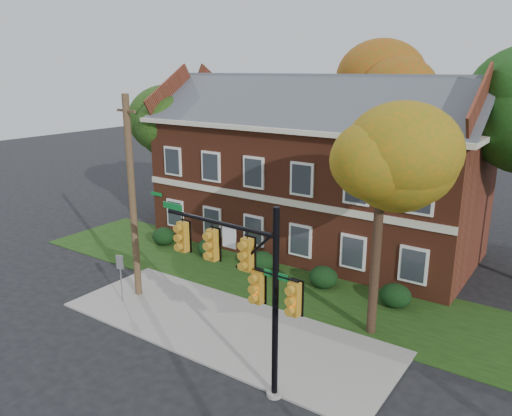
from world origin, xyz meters
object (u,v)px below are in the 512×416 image
Objects in this scene: hedge_right at (323,277)px; sign_post at (120,271)px; tree_far_rear at (390,88)px; tree_near_right at (387,168)px; tree_left_rear at (174,122)px; traffic_signal at (246,275)px; hedge_left at (210,248)px; hedge_center at (262,261)px; utility_pole at (132,198)px; hedge_far_left at (164,236)px; apartment_building at (314,161)px; hedge_far_right at (395,296)px.

hedge_right is 0.62× the size of sign_post.
tree_far_rear is at bearing 99.36° from hedge_right.
tree_near_right is 0.97× the size of tree_left_rear.
traffic_signal is at bearing -40.07° from tree_left_rear.
sign_post reaches higher than hedge_left.
sign_post is at bearing -86.41° from hedge_left.
traffic_signal reaches higher than hedge_left.
hedge_center is 0.62× the size of sign_post.
tree_far_rear is 19.64m from utility_pole.
hedge_left is 7.00m from hedge_right.
hedge_center is at bearing 123.45° from traffic_signal.
tree_near_right reaches higher than hedge_far_left.
utility_pole reaches higher than hedge_far_left.
hedge_left is 0.12× the size of tree_far_rear.
hedge_left is (-3.50, -5.25, -4.46)m from apartment_building.
hedge_far_left is 7.00m from hedge_center.
traffic_signal is 2.79× the size of sign_post.
hedge_far_right is (3.50, 0.00, 0.00)m from hedge_right.
utility_pole is at bearing -54.99° from hedge_far_left.
apartment_building is at bearing 131.77° from tree_near_right.
hedge_center is at bearing 158.58° from tree_near_right.
tree_near_right is 18.33m from tree_left_rear.
tree_left_rear is (-6.23, 4.14, 6.16)m from hedge_left.
tree_left_rear is at bearing 166.11° from hedge_far_right.
hedge_far_right is 6.77m from tree_near_right.
tree_far_rear is at bearing 84.15° from hedge_center.
hedge_left is (3.50, 0.00, 0.00)m from hedge_far_left.
apartment_building is 13.43× the size of hedge_center.
tree_far_rear reaches higher than apartment_building.
apartment_building is at bearing 143.11° from hedge_far_right.
tree_near_right is at bearing -11.27° from hedge_far_left.
traffic_signal reaches higher than hedge_far_right.
utility_pole is 3.22m from sign_post.
hedge_center is at bearing -90.00° from apartment_building.
hedge_far_left is at bearing 98.93° from sign_post.
hedge_center is (0.00, -5.25, -4.46)m from apartment_building.
tree_near_right is (3.72, -2.83, 6.14)m from hedge_right.
utility_pole is (-4.45, -18.66, -4.24)m from tree_far_rear.
hedge_left is at bearing 180.00° from hedge_right.
tree_near_right is (10.72, -2.83, 6.14)m from hedge_left.
sign_post is (0.41, -6.52, 1.00)m from hedge_left.
tree_far_rear is (8.34, 13.09, 8.32)m from hedge_far_left.
hedge_far_right is 0.16× the size of tree_near_right.
tree_left_rear is at bearing 157.64° from tree_near_right.
tree_near_right reaches higher than sign_post.
sign_post is at bearing -58.09° from tree_left_rear.
hedge_right is at bearing 142.72° from tree_near_right.
sign_post is at bearing -135.29° from hedge_right.
sign_post is at bearing -76.91° from utility_pole.
utility_pole reaches higher than sign_post.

